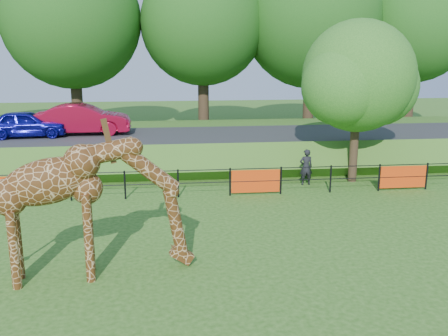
# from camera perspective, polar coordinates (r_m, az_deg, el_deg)

# --- Properties ---
(ground) EXTENTS (90.00, 90.00, 0.00)m
(ground) POSITION_cam_1_polar(r_m,az_deg,el_deg) (11.82, -4.29, -14.54)
(ground) COLOR #285515
(ground) RESTS_ON ground
(giraffe) EXTENTS (4.97, 1.56, 3.50)m
(giraffe) POSITION_cam_1_polar(r_m,az_deg,el_deg) (12.61, -14.70, -4.50)
(giraffe) COLOR #4E2A10
(giraffe) RESTS_ON ground
(perimeter_fence) EXTENTS (28.07, 0.10, 1.10)m
(perimeter_fence) POSITION_cam_1_polar(r_m,az_deg,el_deg) (19.10, -5.27, -1.77)
(perimeter_fence) COLOR black
(perimeter_fence) RESTS_ON ground
(embankment) EXTENTS (40.00, 9.00, 1.30)m
(embankment) POSITION_cam_1_polar(r_m,az_deg,el_deg) (26.39, -5.64, 2.69)
(embankment) COLOR #285515
(embankment) RESTS_ON ground
(road) EXTENTS (40.00, 5.00, 0.12)m
(road) POSITION_cam_1_polar(r_m,az_deg,el_deg) (24.79, -5.62, 3.66)
(road) COLOR #2A2A2D
(road) RESTS_ON embankment
(car_blue) EXTENTS (3.89, 1.83, 1.29)m
(car_blue) POSITION_cam_1_polar(r_m,az_deg,el_deg) (25.71, -21.63, 4.71)
(car_blue) COLOR #1514A9
(car_blue) RESTS_ON road
(car_red) EXTENTS (4.62, 1.70, 1.51)m
(car_red) POSITION_cam_1_polar(r_m,az_deg,el_deg) (25.67, -15.82, 5.39)
(car_red) COLOR #A60B2B
(car_red) RESTS_ON road
(visitor) EXTENTS (0.57, 0.38, 1.51)m
(visitor) POSITION_cam_1_polar(r_m,az_deg,el_deg) (21.03, 9.36, 0.11)
(visitor) COLOR black
(visitor) RESTS_ON ground
(tree_east) EXTENTS (5.40, 4.71, 6.76)m
(tree_east) POSITION_cam_1_polar(r_m,az_deg,el_deg) (21.61, 15.28, 9.63)
(tree_east) COLOR #322516
(tree_east) RESTS_ON ground
(bg_tree_line) EXTENTS (37.30, 8.80, 11.82)m
(bg_tree_line) POSITION_cam_1_polar(r_m,az_deg,el_deg) (32.55, -2.65, 16.32)
(bg_tree_line) COLOR #322516
(bg_tree_line) RESTS_ON ground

